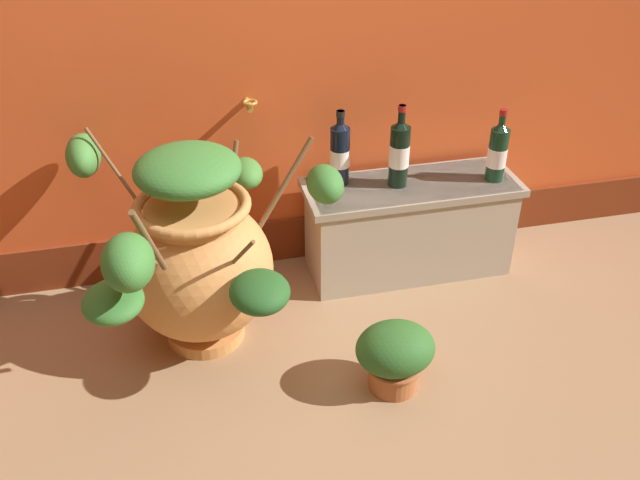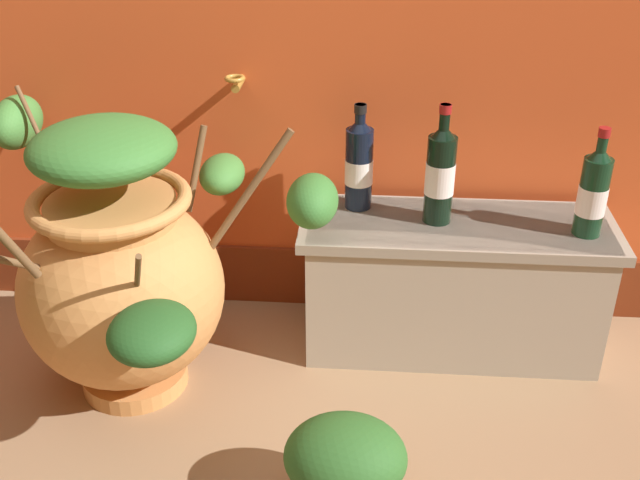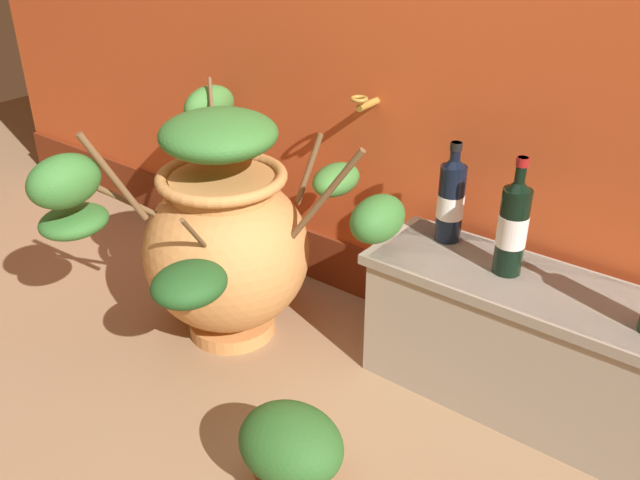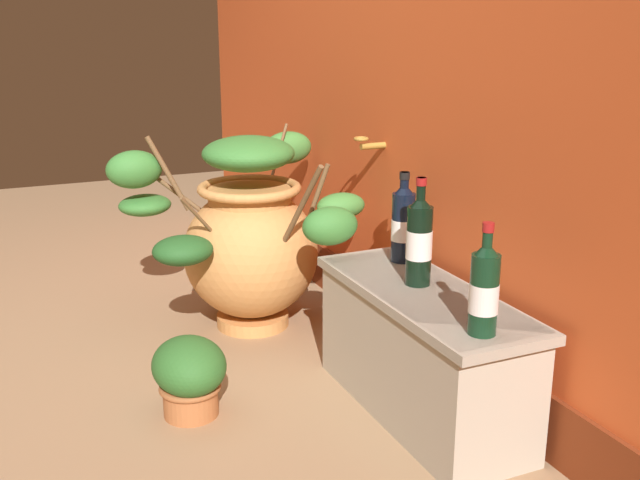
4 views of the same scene
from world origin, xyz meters
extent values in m
cube|color=maroon|center=(0.00, 1.10, 0.10)|extent=(4.40, 0.02, 0.20)
cylinder|color=#B28433|center=(-0.09, 1.05, 0.75)|extent=(0.02, 0.10, 0.02)
torus|color=#B28433|center=(-0.09, 1.00, 0.78)|extent=(0.06, 0.06, 0.01)
cylinder|color=#D68E4C|center=(-0.35, 0.65, 0.03)|extent=(0.29, 0.29, 0.05)
ellipsoid|color=#D68E4C|center=(-0.35, 0.65, 0.31)|extent=(0.54, 0.54, 0.52)
cylinder|color=#D68E4C|center=(-0.35, 0.65, 0.53)|extent=(0.33, 0.33, 0.08)
torus|color=#D68E4C|center=(-0.35, 0.65, 0.57)|extent=(0.41, 0.41, 0.04)
cylinder|color=brown|center=(-0.54, 0.40, 0.55)|extent=(0.15, 0.24, 0.21)
ellipsoid|color=#387A33|center=(-0.62, 0.29, 0.48)|extent=(0.18, 0.21, 0.08)
cylinder|color=brown|center=(-0.60, 0.86, 0.64)|extent=(0.17, 0.16, 0.27)
ellipsoid|color=#428438|center=(-0.71, 0.95, 0.66)|extent=(0.12, 0.22, 0.14)
cylinder|color=brown|center=(-0.02, 0.73, 0.57)|extent=(0.23, 0.07, 0.33)
ellipsoid|color=#387A33|center=(0.14, 0.77, 0.53)|extent=(0.14, 0.20, 0.13)
cylinder|color=brown|center=(-0.18, 0.87, 0.57)|extent=(0.07, 0.08, 0.24)
ellipsoid|color=#428438|center=(-0.13, 0.94, 0.52)|extent=(0.13, 0.19, 0.10)
cylinder|color=brown|center=(-0.50, 0.37, 0.63)|extent=(0.08, 0.15, 0.30)
ellipsoid|color=#387A33|center=(-0.56, 0.25, 0.64)|extent=(0.15, 0.22, 0.15)
cylinder|color=brown|center=(-0.22, 0.41, 0.51)|extent=(0.08, 0.15, 0.19)
ellipsoid|color=#235623|center=(-0.18, 0.33, 0.41)|extent=(0.20, 0.22, 0.10)
ellipsoid|color=#387A33|center=(-0.35, 0.65, 0.71)|extent=(0.36, 0.36, 0.13)
cube|color=#B2A893|center=(0.54, 0.90, 0.21)|extent=(0.84, 0.31, 0.41)
cube|color=#A09785|center=(0.54, 0.90, 0.40)|extent=(0.89, 0.33, 0.03)
cylinder|color=black|center=(0.48, 0.91, 0.54)|extent=(0.08, 0.08, 0.25)
cone|color=black|center=(0.48, 0.91, 0.68)|extent=(0.08, 0.08, 0.04)
cylinder|color=black|center=(0.48, 0.91, 0.71)|extent=(0.03, 0.03, 0.09)
cylinder|color=maroon|center=(0.48, 0.91, 0.74)|extent=(0.03, 0.03, 0.02)
cylinder|color=silver|center=(0.48, 0.91, 0.54)|extent=(0.08, 0.08, 0.09)
cylinder|color=black|center=(0.26, 0.99, 0.53)|extent=(0.08, 0.08, 0.24)
cone|color=black|center=(0.26, 0.99, 0.66)|extent=(0.08, 0.08, 0.04)
cylinder|color=black|center=(0.26, 0.99, 0.69)|extent=(0.03, 0.03, 0.07)
cylinder|color=black|center=(0.26, 0.99, 0.71)|extent=(0.03, 0.03, 0.02)
cylinder|color=silver|center=(0.26, 0.99, 0.52)|extent=(0.08, 0.08, 0.07)
cylinder|color=#B26638|center=(0.26, 0.23, 0.05)|extent=(0.17, 0.17, 0.11)
torus|color=#A45D33|center=(0.26, 0.23, 0.10)|extent=(0.20, 0.20, 0.02)
ellipsoid|color=#2D6628|center=(0.26, 0.23, 0.17)|extent=(0.28, 0.23, 0.18)
camera|label=1|loc=(-0.40, -1.45, 1.77)|focal=39.24mm
camera|label=2|loc=(0.30, -1.01, 1.40)|focal=42.88mm
camera|label=3|loc=(1.05, -0.69, 1.39)|focal=38.03mm
camera|label=4|loc=(2.39, -0.27, 1.22)|focal=42.53mm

